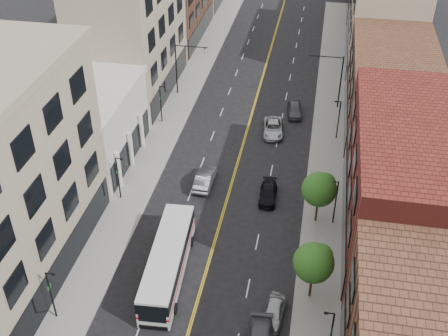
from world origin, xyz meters
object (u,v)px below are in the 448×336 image
Objects in this scene: car_parked_far at (274,312)px; car_lane_a at (268,194)px; car_lane_behind at (205,179)px; car_lane_b at (273,128)px; car_lane_c at (295,110)px; city_bus at (168,261)px.

car_parked_far reaches higher than car_lane_a.
car_lane_b is at bearing -116.48° from car_lane_behind.
car_lane_behind is 1.12× the size of car_lane_c.
car_lane_behind is at bearing 168.43° from car_lane_a.
car_lane_c reaches higher than car_lane_a.
city_bus is 2.85× the size of car_lane_a.
car_parked_far is 33.92m from car_lane_c.
car_lane_b reaches higher than car_parked_far.
car_lane_a is at bearing 56.19° from city_bus.
car_lane_behind is at bearing 85.01° from city_bus.
car_lane_behind is 18.99m from car_lane_c.
city_bus is at bearing -110.50° from car_lane_b.
city_bus reaches higher than car_parked_far.
car_lane_b is (6.39, 25.77, -1.12)m from city_bus.
car_parked_far is (9.67, -3.04, -1.16)m from city_bus.
city_bus is 13.84m from car_lane_behind.
car_lane_a is 13.17m from car_lane_b.
car_lane_a is 18.28m from car_lane_c.
car_lane_behind reaches higher than car_lane_a.
car_lane_a is 0.84× the size of car_lane_b.
car_lane_behind is at bearing 124.24° from car_parked_far.
car_lane_a is (7.02, -1.16, -0.18)m from car_lane_behind.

